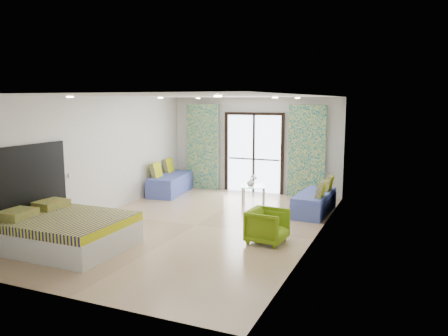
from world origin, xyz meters
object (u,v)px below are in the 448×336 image
at_px(armchair, 267,224).
at_px(daybed_right, 315,202).
at_px(bed, 66,231).
at_px(daybed_left, 171,183).
at_px(coffee_table, 254,187).

bearing_deg(armchair, daybed_right, -4.41).
xyz_separation_m(daybed_right, armchair, (-0.38, -2.50, 0.08)).
height_order(bed, daybed_left, daybed_left).
bearing_deg(daybed_left, bed, -90.31).
distance_m(daybed_right, coffee_table, 1.84).
relative_size(daybed_right, coffee_table, 2.35).
bearing_deg(bed, daybed_right, 49.28).
relative_size(daybed_right, armchair, 2.56).
relative_size(coffee_table, armchair, 1.09).
distance_m(daybed_left, daybed_right, 4.28).
relative_size(bed, daybed_right, 1.17).
xyz_separation_m(daybed_left, daybed_right, (4.23, -0.65, -0.02)).
xyz_separation_m(bed, daybed_right, (3.59, 4.17, -0.03)).
bearing_deg(armchair, daybed_left, 54.98).
bearing_deg(bed, armchair, 27.55).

